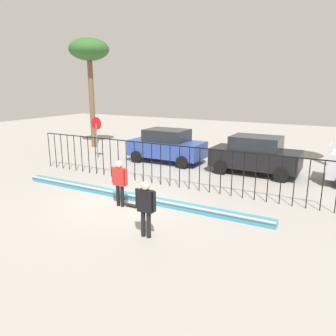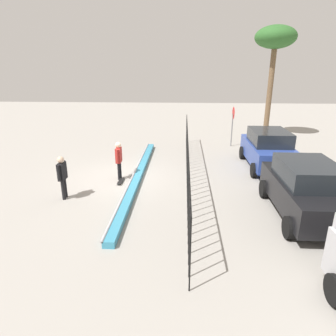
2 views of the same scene
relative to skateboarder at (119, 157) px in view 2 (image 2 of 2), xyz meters
name	(u,v)px [view 2 (image 2 of 2)]	position (x,y,z in m)	size (l,w,h in m)	color
ground_plane	(124,178)	(-0.05, 0.16, -1.03)	(60.00, 60.00, 0.00)	#9E9991
bowl_coping_ledge	(137,176)	(-0.05, 0.80, -0.91)	(11.00, 0.40, 0.27)	teal
perimeter_fence	(187,156)	(-0.05, 3.05, 0.11)	(14.04, 0.04, 1.85)	black
skateboarder	(119,157)	(0.00, 0.00, 0.00)	(0.69, 0.26, 1.71)	black
skateboard	(121,181)	(0.44, 0.13, -0.97)	(0.80, 0.20, 0.07)	black
camera_operator	(62,174)	(2.20, -1.68, -0.01)	(0.69, 0.26, 1.70)	black
parked_car_blue	(268,149)	(-1.99, 7.07, -0.06)	(4.30, 2.12, 1.90)	#2D479E
parked_car_black	(306,189)	(3.11, 6.97, -0.06)	(4.30, 2.12, 1.90)	black
stop_sign	(233,121)	(-6.17, 5.92, 0.59)	(0.76, 0.07, 2.50)	slate
palm_tree_short	(275,41)	(-8.96, 8.78, 5.41)	(2.70, 2.70, 7.42)	brown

